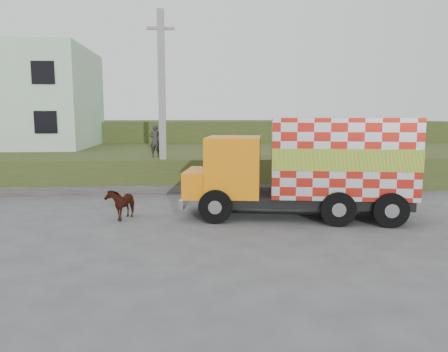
{
  "coord_description": "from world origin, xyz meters",
  "views": [
    {
      "loc": [
        0.36,
        -15.13,
        3.47
      ],
      "look_at": [
        1.46,
        0.38,
        1.3
      ],
      "focal_mm": 35.0,
      "sensor_mm": 36.0,
      "label": 1
    }
  ],
  "objects": [
    {
      "name": "retaining_strip",
      "position": [
        -2.0,
        4.2,
        0.2
      ],
      "size": [
        16.0,
        0.5,
        0.4
      ],
      "primitive_type": "cube",
      "color": "#595651",
      "rests_on": "ground"
    },
    {
      "name": "utility_pole",
      "position": [
        -1.0,
        4.6,
        4.08
      ],
      "size": [
        1.2,
        0.3,
        8.0
      ],
      "color": "gray",
      "rests_on": "ground"
    },
    {
      "name": "pedestrian",
      "position": [
        -1.43,
        5.75,
        2.27
      ],
      "size": [
        0.62,
        0.46,
        1.54
      ],
      "primitive_type": "imported",
      "rotation": [
        0.0,
        0.0,
        2.97
      ],
      "color": "#292624",
      "rests_on": "embankment"
    },
    {
      "name": "cargo_truck",
      "position": [
        4.28,
        -0.7,
        1.75
      ],
      "size": [
        7.89,
        3.71,
        3.39
      ],
      "rotation": [
        0.0,
        0.0,
        -0.17
      ],
      "color": "black",
      "rests_on": "ground"
    },
    {
      "name": "embankment_far",
      "position": [
        0.0,
        22.0,
        1.5
      ],
      "size": [
        40.0,
        12.0,
        3.0
      ],
      "primitive_type": "cube",
      "color": "#234617",
      "rests_on": "ground"
    },
    {
      "name": "embankment",
      "position": [
        0.0,
        10.0,
        0.75
      ],
      "size": [
        40.0,
        12.0,
        1.5
      ],
      "primitive_type": "cube",
      "color": "#234617",
      "rests_on": "ground"
    },
    {
      "name": "building",
      "position": [
        -11.0,
        13.0,
        4.5
      ],
      "size": [
        10.0,
        8.0,
        6.0
      ],
      "primitive_type": "cube",
      "color": "#B9D8BB",
      "rests_on": "embankment"
    },
    {
      "name": "ground",
      "position": [
        0.0,
        0.0,
        0.0
      ],
      "size": [
        120.0,
        120.0,
        0.0
      ],
      "primitive_type": "plane",
      "color": "#474749",
      "rests_on": "ground"
    },
    {
      "name": "cow",
      "position": [
        -2.08,
        -0.48,
        0.53
      ],
      "size": [
        0.96,
        1.38,
        1.07
      ],
      "primitive_type": "imported",
      "rotation": [
        0.0,
        0.0,
        -0.34
      ],
      "color": "black",
      "rests_on": "ground"
    }
  ]
}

